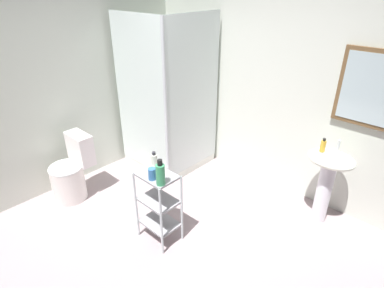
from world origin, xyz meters
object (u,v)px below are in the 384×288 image
Objects in this scene: hand_soap_bottle at (323,146)px; lotion_bottle_white at (154,161)px; pedestal_sink at (328,173)px; body_wash_bottle_green at (160,174)px; toilet at (71,173)px; storage_cart at (158,202)px; shower_stall at (169,135)px; rinse_cup at (152,174)px.

hand_soap_bottle is 1.64m from lotion_bottle_white.
pedestal_sink is 3.35× the size of body_wash_bottle_green.
lotion_bottle_white reaches higher than pedestal_sink.
toilet is at bearing -173.40° from body_wash_bottle_green.
lotion_bottle_white is (-0.10, 0.06, 0.38)m from storage_cart.
hand_soap_bottle is at bearing 54.26° from storage_cart.
shower_stall is 1.59m from body_wash_bottle_green.
hand_soap_bottle is (1.90, 0.29, 0.41)m from shower_stall.
lotion_bottle_white reaches higher than toilet.
rinse_cup is (0.12, -0.13, -0.02)m from lotion_bottle_white.
toilet is at bearing -145.48° from pedestal_sink.
pedestal_sink is 5.87× the size of hand_soap_bottle.
hand_soap_bottle reaches higher than storage_cart.
shower_stall is 8.28× the size of body_wash_bottle_green.
hand_soap_bottle is at bearing 56.48° from rinse_cup.
body_wash_bottle_green is (-0.81, -1.39, -0.03)m from hand_soap_bottle.
rinse_cup is at bearing -48.46° from shower_stall.
shower_stall reaches higher than pedestal_sink.
hand_soap_bottle reaches higher than rinse_cup.
storage_cart is 0.37m from rinse_cup.
lotion_bottle_white reaches higher than storage_cart.
storage_cart is at bearing -127.78° from pedestal_sink.
pedestal_sink is (1.99, 0.32, 0.12)m from shower_stall.
toilet is 2.75m from hand_soap_bottle.
shower_stall reaches higher than lotion_bottle_white.
toilet is at bearing -165.78° from lotion_bottle_white.
rinse_cup is at bearing -70.71° from storage_cart.
toilet is at bearing -172.83° from rinse_cup.
body_wash_bottle_green reaches higher than pedestal_sink.
shower_stall is 11.48× the size of lotion_bottle_white.
pedestal_sink is 1.07× the size of toilet.
hand_soap_bottle is (0.95, 1.32, 0.43)m from storage_cart.
pedestal_sink is 1.09× the size of storage_cart.
lotion_bottle_white is at bearing 14.22° from toilet.
lotion_bottle_white is (-1.04, -1.26, -0.05)m from hand_soap_bottle.
storage_cart is at bearing -31.18° from lotion_bottle_white.
hand_soap_bottle is 1.61m from body_wash_bottle_green.
storage_cart is 5.36× the size of hand_soap_bottle.
hand_soap_bottle is (2.20, 1.55, 0.56)m from toilet.
shower_stall is at bearing 132.76° from storage_cart.
storage_cart is at bearing 109.29° from rinse_cup.
toilet is 3.15× the size of body_wash_bottle_green.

